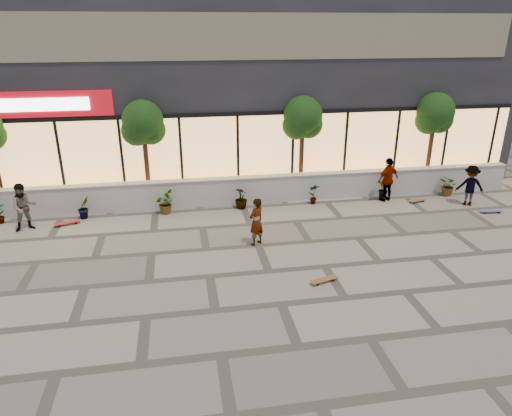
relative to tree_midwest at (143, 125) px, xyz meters
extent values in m
plane|color=#A29E8D|center=(3.50, -7.70, -2.99)|extent=(80.00, 80.00, 0.00)
cube|color=silver|center=(3.50, -0.70, -2.49)|extent=(22.00, 0.35, 1.00)
cube|color=#B2AFA8|center=(3.50, -0.70, -1.97)|extent=(22.00, 0.42, 0.04)
cube|color=#25242A|center=(3.50, 4.80, 1.26)|extent=(24.00, 9.00, 8.50)
cube|color=#E7A85C|center=(3.50, 0.28, -1.29)|extent=(23.04, 0.05, 3.00)
cube|color=black|center=(3.50, 0.25, 0.26)|extent=(23.04, 0.08, 0.15)
cube|color=#A50B16|center=(-3.50, 0.23, 0.81)|extent=(5.00, 0.10, 0.90)
cube|color=white|center=(-3.50, 0.16, 0.81)|extent=(3.40, 0.06, 0.45)
cube|color=brown|center=(3.50, 0.28, 3.01)|extent=(21.60, 0.05, 1.60)
imported|color=#143611|center=(-2.20, -1.25, -2.58)|extent=(0.57, 0.57, 0.81)
imported|color=#143611|center=(0.60, -1.25, -2.58)|extent=(0.68, 0.77, 0.81)
imported|color=#143611|center=(3.40, -1.25, -2.58)|extent=(0.64, 0.64, 0.81)
imported|color=#143611|center=(6.20, -1.25, -2.58)|extent=(0.46, 0.35, 0.81)
imported|color=#143611|center=(9.00, -1.25, -2.58)|extent=(0.55, 0.57, 0.81)
imported|color=#143611|center=(11.80, -1.25, -2.58)|extent=(0.77, 0.84, 0.81)
cylinder|color=#4C2C1B|center=(0.00, 0.00, -1.37)|extent=(0.18, 0.18, 3.24)
sphere|color=#143611|center=(0.00, 0.00, 0.18)|extent=(1.50, 1.50, 1.50)
sphere|color=#143611|center=(-0.25, -0.05, -0.18)|extent=(1.10, 1.10, 1.10)
sphere|color=#143611|center=(0.25, 0.05, -0.18)|extent=(1.10, 1.10, 1.10)
cylinder|color=#4C2C1B|center=(6.00, 0.00, -1.37)|extent=(0.18, 0.18, 3.24)
sphere|color=#143611|center=(6.00, 0.00, 0.18)|extent=(1.50, 1.50, 1.50)
sphere|color=#143611|center=(5.75, -0.05, -0.18)|extent=(1.10, 1.10, 1.10)
sphere|color=#143611|center=(6.25, 0.05, -0.18)|extent=(1.10, 1.10, 1.10)
cylinder|color=#4C2C1B|center=(11.50, 0.00, -1.37)|extent=(0.18, 0.18, 3.24)
sphere|color=#143611|center=(11.50, 0.00, 0.18)|extent=(1.50, 1.50, 1.50)
sphere|color=#143611|center=(11.25, -0.05, -0.18)|extent=(1.10, 1.10, 1.10)
sphere|color=#143611|center=(11.75, 0.05, -0.18)|extent=(1.10, 1.10, 1.10)
imported|color=silver|center=(3.45, -4.33, -2.22)|extent=(0.67, 0.63, 1.53)
imported|color=tan|center=(-3.91, -1.97, -2.17)|extent=(0.95, 0.84, 1.62)
imported|color=white|center=(9.09, -1.40, -2.12)|extent=(1.10, 0.76, 1.73)
imported|color=#983C1B|center=(11.96, -2.33, -2.21)|extent=(1.14, 0.88, 1.55)
cube|color=brown|center=(4.84, -6.89, -2.90)|extent=(0.81, 0.42, 0.02)
cylinder|color=black|center=(5.05, -6.75, -2.96)|extent=(0.06, 0.05, 0.06)
cylinder|color=black|center=(5.09, -6.88, -2.96)|extent=(0.06, 0.05, 0.06)
cylinder|color=black|center=(4.59, -6.89, -2.96)|extent=(0.06, 0.05, 0.06)
cylinder|color=black|center=(4.63, -7.02, -2.96)|extent=(0.06, 0.05, 0.06)
cube|color=red|center=(-2.71, -1.78, -2.89)|extent=(0.87, 0.48, 0.02)
cylinder|color=black|center=(-2.49, -1.62, -2.96)|extent=(0.07, 0.05, 0.06)
cylinder|color=black|center=(-2.44, -1.77, -2.96)|extent=(0.07, 0.05, 0.06)
cylinder|color=black|center=(-2.98, -1.79, -2.96)|extent=(0.07, 0.05, 0.06)
cylinder|color=black|center=(-2.93, -1.94, -2.96)|extent=(0.07, 0.05, 0.06)
cube|color=brown|center=(10.22, -1.78, -2.91)|extent=(0.75, 0.34, 0.02)
cylinder|color=black|center=(10.43, -1.66, -2.96)|extent=(0.06, 0.04, 0.05)
cylinder|color=black|center=(10.45, -1.79, -2.96)|extent=(0.06, 0.04, 0.05)
cylinder|color=black|center=(9.99, -1.76, -2.96)|extent=(0.06, 0.04, 0.05)
cylinder|color=black|center=(10.02, -1.89, -2.96)|extent=(0.06, 0.04, 0.05)
cube|color=#55549A|center=(12.34, -3.23, -2.89)|extent=(0.85, 0.27, 0.02)
cylinder|color=black|center=(12.60, -3.18, -2.96)|extent=(0.06, 0.04, 0.06)
cylinder|color=black|center=(12.59, -3.33, -2.96)|extent=(0.06, 0.04, 0.06)
cylinder|color=black|center=(12.09, -3.14, -2.96)|extent=(0.06, 0.04, 0.06)
cylinder|color=black|center=(12.08, -3.29, -2.96)|extent=(0.06, 0.04, 0.06)
camera|label=1|loc=(1.29, -16.98, 3.37)|focal=32.00mm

